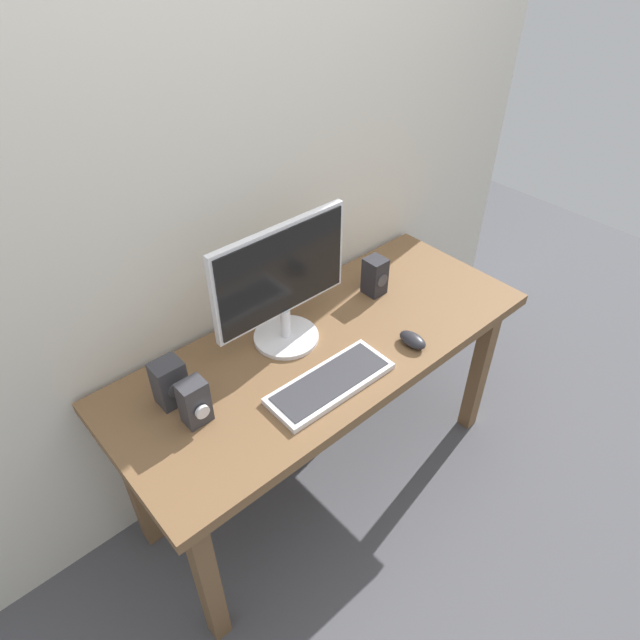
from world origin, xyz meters
name	(u,v)px	position (x,y,z in m)	size (l,w,h in m)	color
ground_plane	(324,473)	(0.00, 0.00, 0.00)	(6.00, 6.00, 0.00)	#4C4C51
wall_back	(248,102)	(0.00, 0.36, 1.50)	(2.90, 0.04, 3.00)	silver
desk	(325,364)	(0.00, 0.00, 0.66)	(1.56, 0.63, 0.76)	brown
monitor	(282,283)	(-0.09, 0.12, 1.00)	(0.52, 0.23, 0.45)	silver
keyboard_primary	(330,383)	(-0.12, -0.16, 0.77)	(0.43, 0.17, 0.02)	silver
mouse	(413,340)	(0.22, -0.20, 0.78)	(0.06, 0.11, 0.04)	#232328
speaker_right	(375,276)	(0.35, 0.10, 0.83)	(0.07, 0.08, 0.15)	#232328
speaker_left	(170,383)	(-0.53, 0.12, 0.83)	(0.09, 0.08, 0.15)	#333338
audio_controller	(195,403)	(-0.52, 0.00, 0.83)	(0.08, 0.08, 0.15)	#333338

